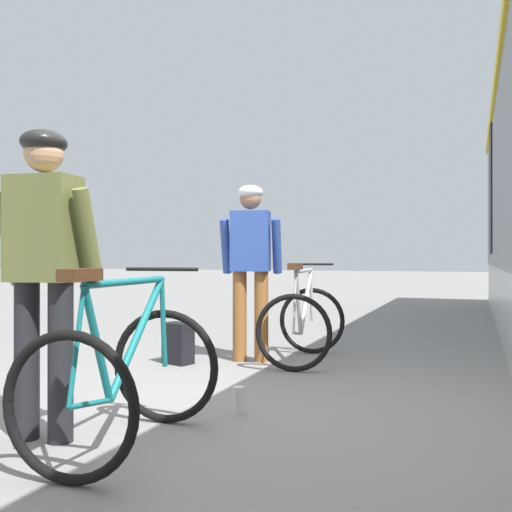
{
  "coord_description": "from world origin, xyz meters",
  "views": [
    {
      "loc": [
        1.35,
        -3.51,
        1.04
      ],
      "look_at": [
        -0.39,
        1.03,
        1.05
      ],
      "focal_mm": 40.0,
      "sensor_mm": 36.0,
      "label": 1
    }
  ],
  "objects": [
    {
      "name": "bicycle_far_silver",
      "position": [
        -0.23,
        1.93,
        0.4
      ],
      "size": [
        0.82,
        1.14,
        0.99
      ],
      "color": "black",
      "rests_on": "ground"
    },
    {
      "name": "ground_plane",
      "position": [
        0.0,
        0.0,
        0.0
      ],
      "size": [
        80.0,
        80.0,
        0.0
      ],
      "primitive_type": "plane",
      "color": "gray"
    },
    {
      "name": "cyclist_far_in_blue",
      "position": [
        -0.74,
        1.79,
        1.05
      ],
      "size": [
        0.65,
        0.39,
        1.76
      ],
      "color": "#935B2D",
      "rests_on": "ground"
    },
    {
      "name": "water_bottle_near_the_bikes",
      "position": [
        -0.1,
        -0.03,
        0.09
      ],
      "size": [
        0.08,
        0.08,
        0.18
      ],
      "primitive_type": "cylinder",
      "color": "silver",
      "rests_on": "ground"
    },
    {
      "name": "cyclist_near_in_olive",
      "position": [
        -0.93,
        -0.92,
        1.05
      ],
      "size": [
        0.63,
        0.35,
        1.76
      ],
      "color": "#232328",
      "rests_on": "ground"
    },
    {
      "name": "bicycle_near_teal",
      "position": [
        -0.42,
        -0.89,
        0.4
      ],
      "size": [
        0.8,
        1.13,
        0.99
      ],
      "color": "black",
      "rests_on": "ground"
    },
    {
      "name": "backpack_on_platform",
      "position": [
        -1.35,
        1.41,
        0.2
      ],
      "size": [
        0.32,
        0.25,
        0.4
      ],
      "primitive_type": "cube",
      "rotation": [
        0.0,
        0.0,
        -0.3
      ],
      "color": "black",
      "rests_on": "ground"
    },
    {
      "name": "water_bottle_by_the_backpack",
      "position": [
        -1.25,
        1.43,
        0.09
      ],
      "size": [
        0.07,
        0.07,
        0.19
      ],
      "primitive_type": "cylinder",
      "color": "silver",
      "rests_on": "ground"
    }
  ]
}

